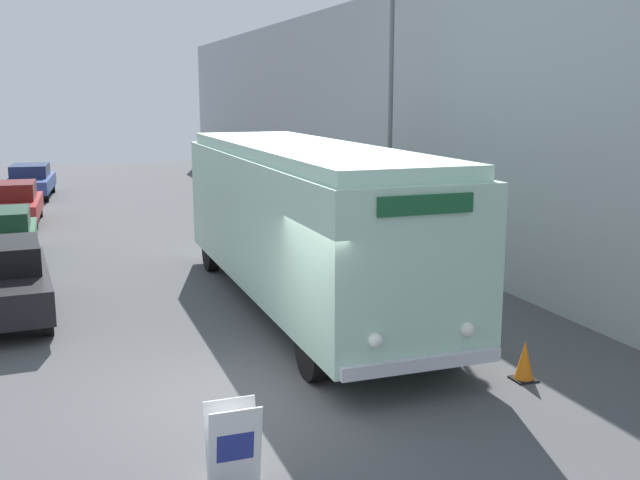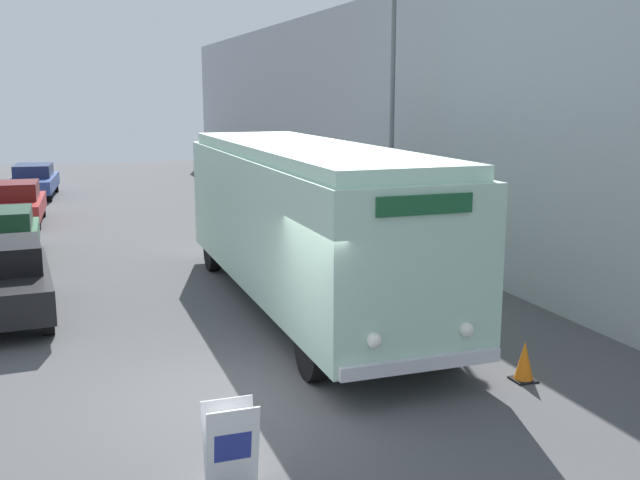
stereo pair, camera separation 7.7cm
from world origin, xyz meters
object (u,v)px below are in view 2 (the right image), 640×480
vintage_bus (305,217)px  parked_car_near (2,280)px  parked_car_distant (34,180)px  traffic_cone (524,361)px  sign_board (231,446)px  parked_car_far (14,203)px  parked_car_mid (3,236)px  streetlamp (393,86)px

vintage_bus → parked_car_near: 6.21m
parked_car_near → parked_car_distant: size_ratio=0.93×
vintage_bus → traffic_cone: size_ratio=16.70×
sign_board → parked_car_far: size_ratio=0.23×
vintage_bus → parked_car_distant: vintage_bus is taller
parked_car_near → parked_car_mid: bearing=90.0°
vintage_bus → parked_car_distant: bearing=106.1°
parked_car_near → parked_car_mid: parked_car_near is taller
streetlamp → traffic_cone: size_ratio=11.27×
sign_board → parked_car_mid: parked_car_mid is taller
sign_board → streetlamp: streetlamp is taller
streetlamp → parked_car_far: size_ratio=1.70×
streetlamp → parked_car_mid: (-9.88, 3.01, -3.93)m
parked_car_mid → parked_car_far: 6.41m
parked_car_far → traffic_cone: 19.90m
parked_car_mid → traffic_cone: bearing=-54.6°
vintage_bus → sign_board: (-3.12, -6.72, -1.44)m
streetlamp → traffic_cone: bearing=-100.9°
parked_car_mid → parked_car_distant: bearing=88.3°
streetlamp → parked_car_distant: 19.28m
vintage_bus → sign_board: size_ratio=10.73×
sign_board → traffic_cone: (5.07, 1.62, -0.17)m
streetlamp → parked_car_mid: 11.05m
parked_car_near → parked_car_far: size_ratio=1.01×
traffic_cone → sign_board: bearing=-162.3°
parked_car_far → streetlamp: bearing=-40.9°
vintage_bus → parked_car_far: (-6.26, 13.02, -1.21)m
vintage_bus → parked_car_near: (-5.97, 1.23, -1.14)m
vintage_bus → parked_car_far: bearing=115.7°
parked_car_mid → parked_car_far: parked_car_far is taller
streetlamp → traffic_cone: (-1.68, -8.71, -4.33)m
streetlamp → parked_car_distant: (-9.39, 16.38, -3.92)m
vintage_bus → parked_car_distant: 20.83m
parked_car_near → parked_car_far: 11.80m
traffic_cone → vintage_bus: bearing=110.9°
sign_board → parked_car_far: (-3.14, 19.75, 0.23)m
streetlamp → parked_car_mid: size_ratio=1.67×
parked_car_far → parked_car_mid: bearing=-87.3°
vintage_bus → traffic_cone: (1.95, -5.10, -1.61)m
parked_car_near → streetlamp: bearing=10.9°
parked_car_distant → traffic_cone: 26.25m
vintage_bus → streetlamp: 5.79m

